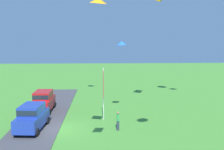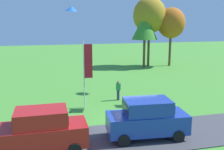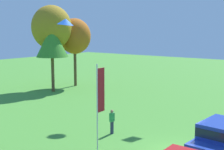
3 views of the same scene
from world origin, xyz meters
The scene contains 10 objects.
ground_plane centered at (0.00, 0.00, 0.00)m, with size 120.00×120.00×0.00m, color #478E33.
pavement_strip centered at (0.00, -2.11, 0.03)m, with size 36.00×4.40×0.06m, color #424247.
car_suv_by_flagpole centered at (-5.74, -2.58, 1.30)m, with size 4.60×2.05×2.28m.
car_suv_mid_row centered at (0.14, -2.31, 1.30)m, with size 4.73×2.33×2.28m.
person_on_lawn centered at (0.48, 5.33, 0.88)m, with size 0.36×0.24×1.71m.
tree_far_left centered at (8.34, 19.97, 5.87)m, with size 3.67×3.67×7.75m.
tree_lone_near centered at (9.53, 21.28, 7.47)m, with size 4.80×4.80×10.14m.
tree_center_back centered at (12.68, 20.51, 6.37)m, with size 4.10×4.10×8.65m.
flag_banner centered at (-2.38, 4.08, 3.33)m, with size 0.71×0.08×5.26m.
kite_delta_topmost centered at (-3.26, 5.90, 7.67)m, with size 0.99×0.99×0.37m, color blue.
Camera 2 is at (-5.24, -15.68, 6.75)m, focal length 42.00 mm.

